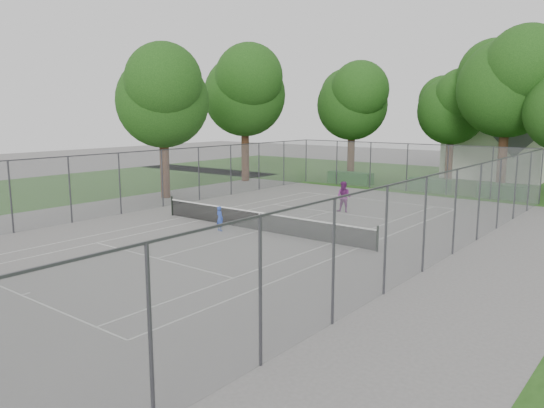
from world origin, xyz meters
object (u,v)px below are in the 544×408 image
Objects in this scene: house at (500,131)px; girl_player at (220,219)px; tennis_net at (259,221)px; woman_player at (344,197)px.

house is 8.32× the size of girl_player.
tennis_net is at bearing -95.57° from house.
tennis_net is 7.15× the size of woman_player.
girl_player is 0.68× the size of woman_player.
woman_player is (-2.17, -22.85, -3.20)m from house.
tennis_net is 10.50× the size of girl_player.
house is at bearing 84.43° from tennis_net.
girl_player is at bearing -98.14° from house.
house is at bearing 75.02° from woman_player.
woman_player is at bearing -95.41° from house.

